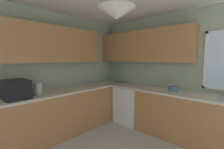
{
  "coord_description": "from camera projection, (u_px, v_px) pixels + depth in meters",
  "views": [
    {
      "loc": [
        1.22,
        -1.39,
        1.53
      ],
      "look_at": [
        -0.78,
        0.76,
        1.22
      ],
      "focal_mm": 24.58,
      "sensor_mm": 36.0,
      "label": 1
    }
  ],
  "objects": [
    {
      "name": "room_shell",
      "position": [
        107.0,
        44.0,
        2.76
      ],
      "size": [
        3.85,
        3.85,
        2.53
      ],
      "color": "#9EAD8E",
      "rests_on": "ground_plane"
    },
    {
      "name": "counter_run_left",
      "position": [
        57.0,
        113.0,
        3.01
      ],
      "size": [
        0.65,
        3.46,
        0.89
      ],
      "color": "#AD7542",
      "rests_on": "ground_plane"
    },
    {
      "name": "counter_run_back",
      "position": [
        178.0,
        115.0,
        2.95
      ],
      "size": [
        2.94,
        0.65,
        0.89
      ],
      "color": "#AD7542",
      "rests_on": "ground_plane"
    },
    {
      "name": "dishwasher",
      "position": [
        130.0,
        104.0,
        3.68
      ],
      "size": [
        0.6,
        0.6,
        0.85
      ],
      "primitive_type": "cube",
      "color": "white",
      "rests_on": "ground_plane"
    },
    {
      "name": "microwave",
      "position": [
        15.0,
        89.0,
        2.45
      ],
      "size": [
        0.48,
        0.36,
        0.29
      ],
      "primitive_type": "cube",
      "color": "black",
      "rests_on": "counter_run_left"
    },
    {
      "name": "kettle",
      "position": [
        38.0,
        89.0,
        2.69
      ],
      "size": [
        0.13,
        0.13,
        0.21
      ],
      "primitive_type": "cylinder",
      "color": "#B7B7BC",
      "rests_on": "counter_run_left"
    },
    {
      "name": "bowl",
      "position": [
        173.0,
        89.0,
        2.97
      ],
      "size": [
        0.17,
        0.17,
        0.09
      ],
      "primitive_type": "cylinder",
      "color": "#4C7099",
      "rests_on": "counter_run_back"
    }
  ]
}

